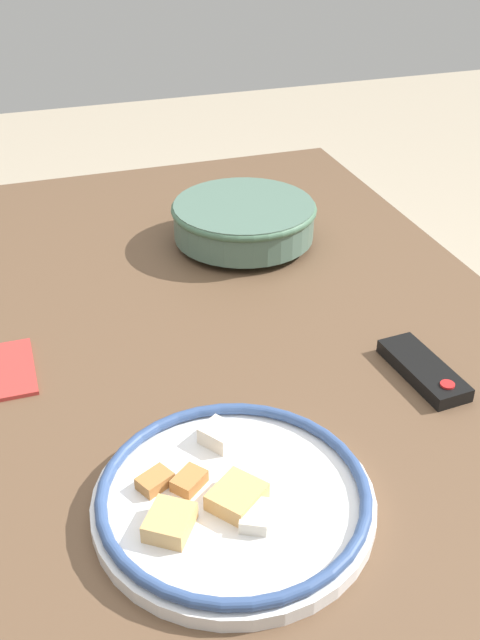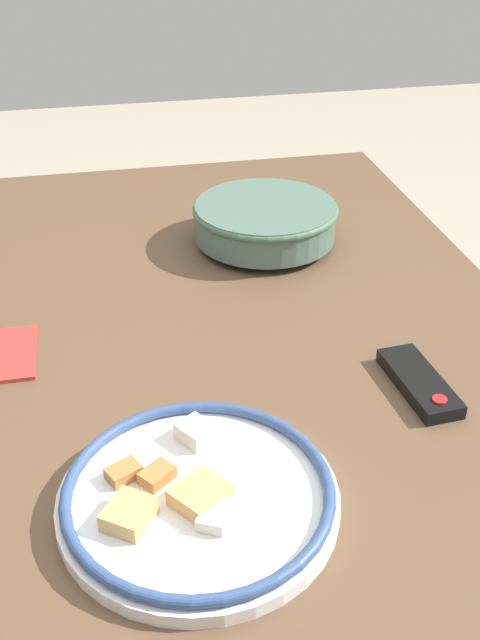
{
  "view_description": "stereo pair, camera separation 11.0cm",
  "coord_description": "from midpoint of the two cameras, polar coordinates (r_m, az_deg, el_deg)",
  "views": [
    {
      "loc": [
        0.84,
        -0.26,
        1.41
      ],
      "look_at": [
        -0.04,
        0.03,
        0.82
      ],
      "focal_mm": 42.0,
      "sensor_mm": 36.0,
      "label": 1
    },
    {
      "loc": [
        0.87,
        -0.16,
        1.41
      ],
      "look_at": [
        -0.04,
        0.03,
        0.82
      ],
      "focal_mm": 42.0,
      "sensor_mm": 36.0,
      "label": 2
    }
  ],
  "objects": [
    {
      "name": "tv_remote",
      "position": [
        1.06,
        16.41,
        -4.71
      ],
      "size": [
        0.16,
        0.07,
        0.02
      ],
      "rotation": [
        0.0,
        0.0,
        4.79
      ],
      "color": "black",
      "rests_on": "dining_table"
    },
    {
      "name": "food_plate",
      "position": [
        0.85,
        0.47,
        -13.38
      ],
      "size": [
        0.32,
        0.32,
        0.04
      ],
      "color": "white",
      "rests_on": "dining_table"
    },
    {
      "name": "folded_napkin",
      "position": [
        1.12,
        -15.02,
        -2.66
      ],
      "size": [
        0.14,
        0.1,
        0.01
      ],
      "color": "#B2332D",
      "rests_on": "dining_table"
    },
    {
      "name": "noodle_bowl",
      "position": [
        1.38,
        4.22,
        7.51
      ],
      "size": [
        0.27,
        0.27,
        0.08
      ],
      "color": "#4C6B5B",
      "rests_on": "dining_table"
    },
    {
      "name": "dining_table",
      "position": [
        1.13,
        1.84,
        -6.36
      ],
      "size": [
        1.58,
        0.97,
        0.78
      ],
      "color": "brown",
      "rests_on": "ground_plane"
    }
  ]
}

